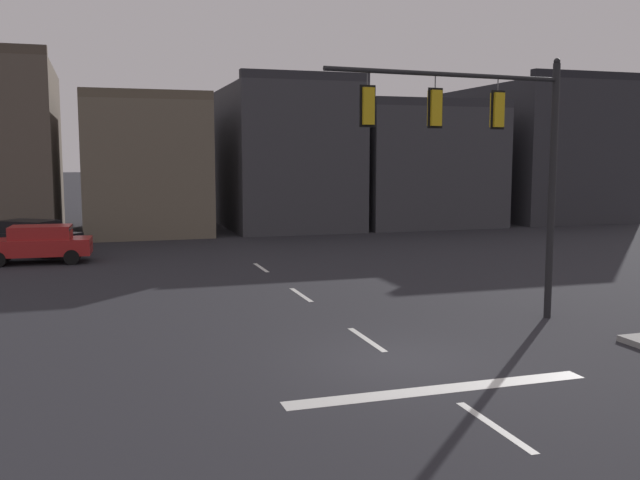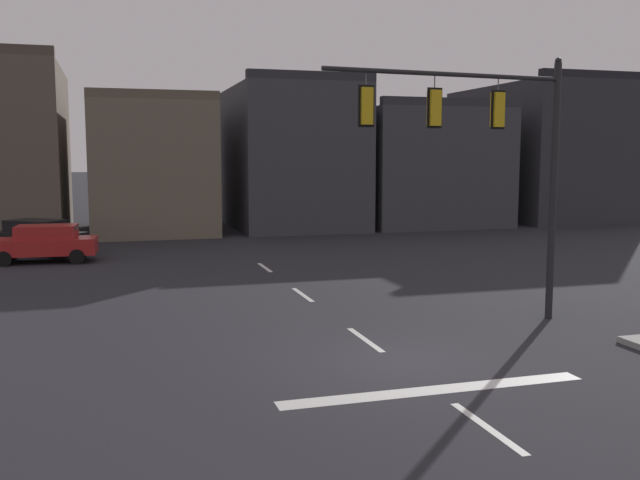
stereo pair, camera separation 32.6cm
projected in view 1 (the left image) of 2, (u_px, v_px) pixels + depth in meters
The scene contains 7 objects.
ground_plane at pixel (399, 361), 15.78m from camera, with size 400.00×400.00×0.00m, color #232328.
stop_bar_paint at pixel (440, 389), 13.89m from camera, with size 6.40×0.50×0.01m, color silver.
lane_centreline at pixel (367, 339), 17.67m from camera, with size 0.16×26.40×0.01m.
signal_mast_near_side at pixel (488, 140), 18.68m from camera, with size 6.98×0.71×7.24m.
car_lot_nearside at pixel (31, 237), 32.73m from camera, with size 4.60×4.09×1.61m.
car_lot_middle at pixel (39, 243), 30.23m from camera, with size 4.55×2.15×1.61m.
building_row at pixel (275, 157), 45.66m from camera, with size 48.33×13.26×10.18m.
Camera 1 is at (-6.30, -14.11, 4.57)m, focal length 39.56 mm.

